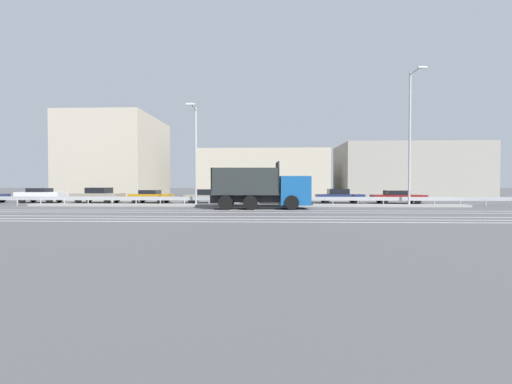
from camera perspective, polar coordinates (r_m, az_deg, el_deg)
ground_plane at (r=26.05m, az=-2.17°, el=-2.75°), size 320.00×320.00×0.00m
lane_strip_0 at (r=23.89m, az=0.56°, el=-3.10°), size 65.99×0.16×0.01m
lane_strip_1 at (r=22.18m, az=0.45°, el=-3.44°), size 65.99×0.16×0.01m
lane_strip_2 at (r=19.36m, az=0.21°, el=-4.12°), size 65.99×0.16×0.01m
lane_strip_3 at (r=17.82m, az=0.05°, el=-4.58°), size 65.99×0.16×0.01m
lane_strip_4 at (r=16.60m, az=-0.09°, el=-5.01°), size 65.99×0.16×0.01m
median_island at (r=28.40m, az=-1.82°, el=-2.24°), size 36.30×1.10×0.18m
median_guardrail at (r=29.18m, az=-1.72°, el=-1.20°), size 65.99×0.09×0.78m
dump_truck at (r=25.67m, az=2.82°, el=0.03°), size 7.51×3.04×3.49m
median_road_sign at (r=28.46m, az=-4.11°, el=0.20°), size 0.69×0.16×2.51m
street_lamp_1 at (r=28.87m, az=-10.06°, el=6.77°), size 0.71×2.52×8.19m
street_lamp_2 at (r=30.90m, az=24.35°, el=8.86°), size 0.71×2.05×10.98m
parked_car_1 at (r=40.39m, az=-32.22°, el=-0.45°), size 4.37×2.08×1.46m
parked_car_2 at (r=37.51m, az=-24.82°, el=-0.49°), size 4.99×2.26×1.52m
parked_car_3 at (r=35.49m, az=-17.10°, el=-0.66°), size 4.12×2.14×1.28m
parked_car_4 at (r=34.30m, az=-8.27°, el=-0.67°), size 4.27×1.99×1.36m
parked_car_5 at (r=33.40m, az=2.44°, el=-0.53°), size 4.94×2.12×1.55m
parked_car_6 at (r=34.59m, az=13.69°, el=-0.63°), size 4.58×1.84×1.40m
parked_car_7 at (r=35.68m, az=22.52°, el=-0.71°), size 4.95×2.20×1.25m
background_building_0 at (r=48.73m, az=-22.10°, el=5.19°), size 10.32×12.72×10.51m
background_building_1 at (r=49.26m, az=1.28°, el=2.99°), size 17.67×8.92×6.66m
background_building_2 at (r=53.06m, az=23.97°, el=3.19°), size 19.11×9.84×7.45m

